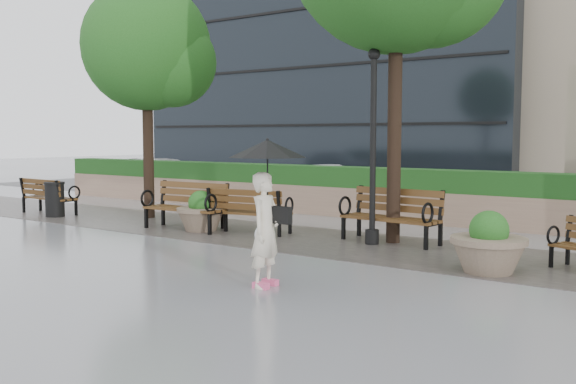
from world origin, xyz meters
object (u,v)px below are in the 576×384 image
Objects in this scene: planter_left at (201,215)px; pedestrian at (267,198)px; bench_1 at (185,216)px; bench_2 at (249,220)px; bench_0 at (49,204)px; lamppost at (373,159)px; car_left at (168,174)px; car_right at (329,183)px; bench_3 at (391,227)px; planter_right at (489,249)px; trash_bin at (55,200)px.

pedestrian reaches higher than planter_left.
bench_1 reaches higher than bench_2.
lamppost reaches higher than bench_0.
bench_1 reaches higher than planter_left.
bench_1 is at bearing -170.36° from lamppost.
car_left is (-10.20, 7.29, 0.34)m from bench_2.
bench_2 is at bearing 15.25° from bench_1.
pedestrian is at bearing -37.11° from planter_left.
car_left is 7.73m from car_right.
pedestrian is (0.26, -4.50, 0.97)m from bench_3.
planter_left is 5.80m from pedestrian.
bench_3 is 4.43m from planter_left.
pedestrian is (4.57, -3.45, 0.93)m from planter_left.
planter_right is at bearing -122.31° from car_right.
bench_2 is 1.63× the size of planter_right.
pedestrian reaches higher than bench_2.
planter_left is at bearing 11.67° from bench_1.
bench_2 is 1.75× the size of planter_left.
lamppost is at bearing 6.80° from bench_1.
lamppost is at bearing 154.49° from planter_right.
planter_right is at bearing -5.64° from planter_left.
bench_1 is 1.07× the size of bench_2.
bench_3 is 1.46m from lamppost.
planter_left is (0.40, 0.10, 0.04)m from bench_1.
planter_left is (-4.31, -1.05, 0.04)m from bench_3.
car_left reaches higher than bench_0.
planter_left is 1.24× the size of trash_bin.
car_left is at bearing 116.73° from trash_bin.
trash_bin is 9.06m from car_left.
planter_right is (2.59, -1.73, 0.07)m from bench_3.
planter_left is 6.93m from planter_right.
bench_1 is at bearing 8.90° from bench_2.
bench_0 is at bearing 158.19° from trash_bin.
car_left is at bearing 159.04° from bench_3.
bench_2 is at bearing -148.19° from car_right.
trash_bin is 9.24m from lamppost.
bench_2 is 5.26m from pedestrian.
bench_2 is at bearing 169.48° from planter_right.
bench_2 is 0.92× the size of pedestrian.
bench_0 is at bearing -167.77° from bench_3.
car_right reaches higher than bench_0.
lamppost is (9.75, 0.80, 1.42)m from bench_0.
bench_3 is 14.94m from car_left.
planter_right is 1.33× the size of trash_bin.
car_right is 1.72× the size of pedestrian.
planter_right reaches higher than bench_2.
planter_right reaches higher than planter_left.
car_left is (-3.41, 7.83, 0.34)m from bench_0.
planter_right is 0.33× the size of car_right.
planter_left is at bearing -176.65° from bench_0.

